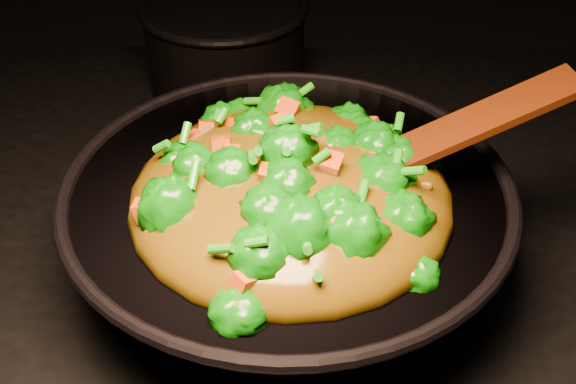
# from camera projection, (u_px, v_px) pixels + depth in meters

# --- Properties ---
(wok) EXTENTS (0.50, 0.50, 0.13)m
(wok) POSITION_uv_depth(u_px,v_px,m) (288.00, 233.00, 0.78)
(wok) COLOR black
(wok) RESTS_ON stovetop
(stir_fry) EXTENTS (0.42, 0.42, 0.11)m
(stir_fry) POSITION_uv_depth(u_px,v_px,m) (291.00, 158.00, 0.68)
(stir_fry) COLOR #0D6707
(stir_fry) RESTS_ON wok
(spatula) EXTENTS (0.29, 0.11, 0.12)m
(spatula) POSITION_uv_depth(u_px,v_px,m) (427.00, 143.00, 0.71)
(spatula) COLOR #330D04
(spatula) RESTS_ON wok
(back_pot) EXTENTS (0.32, 0.32, 0.14)m
(back_pot) POSITION_uv_depth(u_px,v_px,m) (226.00, 45.00, 1.11)
(back_pot) COLOR black
(back_pot) RESTS_ON stovetop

